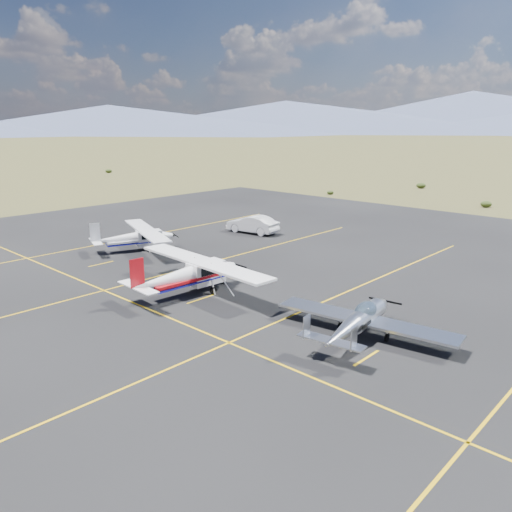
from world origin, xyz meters
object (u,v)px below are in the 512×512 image
aircraft_cessna (189,274)px  aircraft_plain (135,237)px  sedan (252,224)px  aircraft_low_wing (360,320)px

aircraft_cessna → aircraft_plain: bearing=75.0°
sedan → aircraft_plain: bearing=-20.1°
aircraft_low_wing → aircraft_plain: size_ratio=0.95×
aircraft_low_wing → sedan: 24.17m
aircraft_cessna → aircraft_plain: size_ratio=1.16×
aircraft_plain → sedan: (11.24, -2.31, -0.27)m
aircraft_low_wing → aircraft_plain: (2.45, 22.22, 0.16)m
aircraft_cessna → aircraft_plain: 11.94m
aircraft_plain → aircraft_low_wing: bearing=-75.6°
aircraft_cessna → sedan: 17.54m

